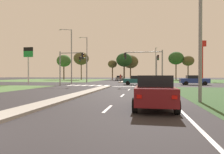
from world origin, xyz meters
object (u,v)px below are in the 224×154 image
Objects in this scene: street_lamp_near at (199,23)px; pedestrian_at_median at (121,77)px; traffic_signal_near_right at (147,61)px; street_lamp_fourth at (156,62)px; car_maroon_fourth at (154,91)px; treeline_fourth at (124,60)px; traffic_signal_far_right at (157,64)px; treeline_second at (81,59)px; treeline_seventh at (188,61)px; car_blue_third at (194,80)px; street_lamp_second at (70,54)px; car_grey_near at (120,78)px; street_lamp_third at (86,57)px; treeline_third at (112,64)px; treeline_fifth at (131,62)px; traffic_signal_far_left at (84,65)px; car_teal_second at (137,80)px; traffic_signal_near_left at (69,62)px; treeline_near at (64,61)px; fuel_price_totem at (28,57)px; fastfood_pole_sign at (203,51)px; treeline_sixth at (176,58)px.

street_lamp_near is 31.28m from pedestrian_at_median.
street_lamp_fourth reaches higher than traffic_signal_near_right.
treeline_fourth reaches higher than car_maroon_fourth.
treeline_second is (-24.64, 25.10, 3.64)m from traffic_signal_far_right.
treeline_fourth reaches higher than treeline_seventh.
car_blue_third is 1.10× the size of car_maroon_fourth.
car_maroon_fourth is 0.40× the size of street_lamp_second.
treeline_fourth is (-7.28, 36.69, 3.19)m from traffic_signal_near_right.
car_grey_near is at bearing -158.88° from street_lamp_fourth.
street_lamp_second is 31.25m from street_lamp_fourth.
street_lamp_third is 9.74m from pedestrian_at_median.
treeline_seventh reaches higher than car_grey_near.
car_blue_third is 27.41m from street_lamp_fourth.
treeline_third is (-3.87, 9.60, 4.76)m from car_grey_near.
treeline_fourth is at bearing -115.33° from treeline_fifth.
car_teal_second is at bearing -29.83° from traffic_signal_far_left.
street_lamp_second is 30.85m from treeline_fourth.
treeline_seventh reaches higher than traffic_signal_far_left.
street_lamp_fourth is at bearing -20.46° from treeline_third.
traffic_signal_far_right reaches higher than traffic_signal_near_left.
car_teal_second is at bearing -49.94° from treeline_near.
street_lamp_third is 1.57× the size of fuel_price_totem.
treeline_fifth is at bearing 13.42° from treeline_second.
treeline_second is (-14.79, 7.91, 6.78)m from car_grey_near.
traffic_signal_far_left is 26.67m from street_lamp_fourth.
traffic_signal_near_right is at bearing -109.43° from treeline_seventh.
car_grey_near is 0.45× the size of street_lamp_fourth.
treeline_second is 1.08× the size of treeline_fourth.
street_lamp_third is 1.17× the size of treeline_fourth.
fastfood_pole_sign is at bearing 28.97° from traffic_signal_far_left.
treeline_seventh is at bearing 7.79° from treeline_fourth.
car_blue_third is at bearing -14.40° from traffic_signal_far_left.
traffic_signal_far_right is 0.69× the size of treeline_seventh.
treeline_sixth is (40.30, 1.09, 0.45)m from treeline_near.
pedestrian_at_median is (-13.44, 8.57, 0.40)m from car_blue_third.
traffic_signal_far_left is 0.64× the size of treeline_fifth.
car_blue_third is 0.87× the size of traffic_signal_near_left.
street_lamp_third is at bearing -109.56° from treeline_fifth.
treeline_fifth is at bearing 64.67° from treeline_fourth.
car_maroon_fourth is at bearing 88.90° from pedestrian_at_median.
street_lamp_near is at bearing -38.90° from fuel_price_totem.
fastfood_pole_sign is (28.08, 15.54, 4.16)m from traffic_signal_far_left.
treeline_seventh reaches higher than traffic_signal_far_right.
car_maroon_fourth is at bearing -17.71° from car_blue_third.
treeline_second is at bearing 171.61° from street_lamp_fourth.
treeline_sixth is at bearing -18.66° from car_teal_second.
fastfood_pole_sign reaches higher than car_maroon_fourth.
treeline_near is (-45.14, 11.79, -1.05)m from fastfood_pole_sign.
traffic_signal_near_left is (-9.98, -5.01, 2.80)m from car_teal_second.
traffic_signal_near_left is at bearing -72.30° from car_blue_third.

